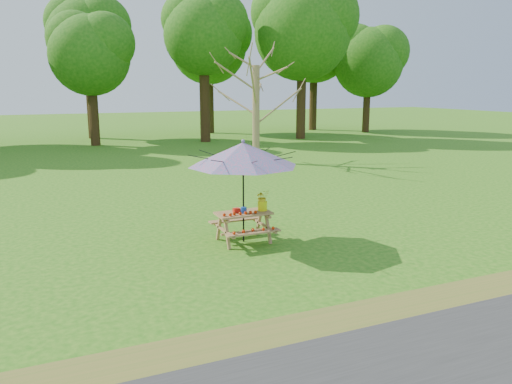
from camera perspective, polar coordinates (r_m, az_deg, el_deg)
name	(u,v)px	position (r m, az deg, el deg)	size (l,w,h in m)	color
bare_tree	(256,23)	(22.73, 0.00, 18.72)	(6.69, 6.69, 9.96)	olive
picnic_table	(244,227)	(11.02, -1.43, -4.07)	(1.20, 1.32, 0.67)	olive
patio_umbrella	(243,154)	(10.69, -1.48, 4.33)	(2.73, 2.73, 2.27)	black
produce_bins	(240,210)	(10.91, -1.86, -2.08)	(0.27, 0.36, 0.13)	red
tomatoes_row	(240,213)	(10.70, -1.83, -2.45)	(0.77, 0.13, 0.07)	red
flower_bucket	(262,200)	(11.04, 0.74, -0.86)	(0.29, 0.25, 0.46)	#F3F60C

